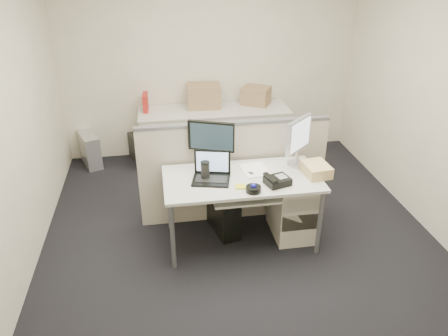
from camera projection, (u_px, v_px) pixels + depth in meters
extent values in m
cube|color=black|center=(241.00, 240.00, 4.51)|extent=(4.00, 4.50, 0.01)
cube|color=beige|center=(210.00, 58.00, 5.86)|extent=(4.00, 0.02, 2.70)
cube|color=beige|center=(344.00, 295.00, 1.92)|extent=(4.00, 0.02, 2.70)
cube|color=beige|center=(6.00, 130.00, 3.61)|extent=(0.02, 4.50, 2.70)
cube|color=beige|center=(448.00, 105.00, 4.17)|extent=(0.02, 4.50, 2.70)
cube|color=beige|center=(242.00, 179.00, 4.18)|extent=(1.50, 0.75, 0.03)
cylinder|color=slate|center=(173.00, 237.00, 3.96)|extent=(0.04, 0.04, 0.70)
cylinder|color=slate|center=(169.00, 200.00, 4.54)|extent=(0.04, 0.04, 0.70)
cylinder|color=slate|center=(320.00, 223.00, 4.16)|extent=(0.04, 0.04, 0.70)
cylinder|color=slate|center=(299.00, 189.00, 4.73)|extent=(0.04, 0.04, 0.70)
cube|color=beige|center=(245.00, 197.00, 4.07)|extent=(0.62, 0.32, 0.02)
cube|color=beige|center=(293.00, 206.00, 4.48)|extent=(0.40, 0.55, 0.65)
cube|color=#B5A893|center=(233.00, 173.00, 4.65)|extent=(2.00, 0.06, 1.10)
cube|color=beige|center=(214.00, 135.00, 6.04)|extent=(2.00, 0.60, 0.72)
cube|color=black|center=(211.00, 144.00, 4.31)|extent=(0.50, 0.33, 0.46)
cube|color=#B7B7BC|center=(298.00, 142.00, 4.30)|extent=(0.43, 0.42, 0.49)
cube|color=black|center=(211.00, 169.00, 4.06)|extent=(0.40, 0.33, 0.26)
cylinder|color=black|center=(254.00, 189.00, 3.92)|extent=(0.15, 0.15, 0.05)
cube|color=black|center=(278.00, 181.00, 4.04)|extent=(0.26, 0.23, 0.07)
cube|color=white|center=(254.00, 170.00, 4.30)|extent=(0.27, 0.33, 0.01)
cube|color=yellow|center=(240.00, 186.00, 4.01)|extent=(0.09, 0.09, 0.01)
cylinder|color=black|center=(205.00, 171.00, 4.10)|extent=(0.09, 0.09, 0.17)
ellipsoid|color=yellow|center=(274.00, 181.00, 4.07)|extent=(0.16, 0.17, 0.04)
cube|color=black|center=(251.00, 174.00, 4.23)|extent=(0.09, 0.11, 0.01)
cube|color=tan|center=(316.00, 169.00, 4.21)|extent=(0.25, 0.31, 0.11)
cube|color=black|center=(241.00, 193.00, 4.09)|extent=(0.50, 0.28, 0.03)
cube|color=black|center=(223.00, 212.00, 4.56)|extent=(0.30, 0.52, 0.46)
cube|color=black|center=(139.00, 149.00, 6.06)|extent=(0.29, 0.43, 0.37)
cube|color=#B7B7BC|center=(90.00, 150.00, 5.95)|extent=(0.34, 0.51, 0.44)
cube|color=#9C6E50|center=(204.00, 97.00, 5.88)|extent=(0.46, 0.36, 0.33)
cube|color=#9C6E50|center=(256.00, 96.00, 6.00)|extent=(0.46, 0.43, 0.26)
cube|color=#A61D18|center=(146.00, 103.00, 5.78)|extent=(0.07, 0.27, 0.25)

